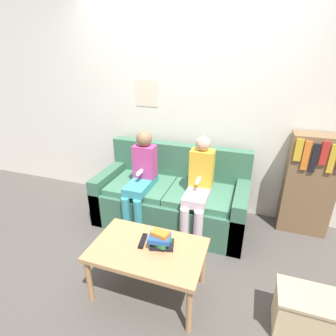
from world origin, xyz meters
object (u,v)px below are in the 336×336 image
(person_right, at_px, (199,186))
(bookshelf, at_px, (309,185))
(coffee_table, at_px, (148,253))
(person_left, at_px, (141,176))
(couch, at_px, (172,198))
(tv_remote, at_px, (143,241))
(storage_box, at_px, (308,315))

(person_right, bearing_deg, bookshelf, 24.26)
(coffee_table, height_order, person_left, person_left)
(person_right, bearing_deg, couch, 151.46)
(person_left, distance_m, tv_remote, 0.91)
(tv_remote, height_order, bookshelf, bookshelf)
(couch, xyz_separation_m, bookshelf, (1.45, 0.30, 0.27))
(person_left, distance_m, person_right, 0.64)
(tv_remote, bearing_deg, bookshelf, 33.75)
(couch, height_order, coffee_table, couch)
(coffee_table, bearing_deg, person_right, 76.67)
(coffee_table, xyz_separation_m, person_right, (0.21, 0.87, 0.21))
(coffee_table, height_order, person_right, person_right)
(person_right, bearing_deg, storage_box, -40.16)
(person_left, relative_size, person_right, 1.00)
(person_left, relative_size, storage_box, 2.41)
(coffee_table, bearing_deg, person_left, 116.82)
(bookshelf, bearing_deg, person_left, -164.22)
(storage_box, bearing_deg, couch, 142.54)
(couch, relative_size, storage_box, 3.72)
(person_right, xyz_separation_m, tv_remote, (-0.27, -0.81, -0.14))
(coffee_table, relative_size, tv_remote, 5.12)
(couch, relative_size, tv_remote, 9.76)
(couch, height_order, bookshelf, bookshelf)
(tv_remote, height_order, storage_box, tv_remote)
(person_right, xyz_separation_m, bookshelf, (1.10, 0.49, -0.04))
(coffee_table, bearing_deg, storage_box, 1.24)
(tv_remote, xyz_separation_m, storage_box, (1.26, -0.03, -0.29))
(coffee_table, xyz_separation_m, person_left, (-0.44, 0.87, 0.22))
(coffee_table, xyz_separation_m, tv_remote, (-0.06, 0.05, 0.06))
(couch, xyz_separation_m, person_right, (0.35, -0.19, 0.32))
(person_left, distance_m, storage_box, 1.90)
(storage_box, bearing_deg, tv_remote, 178.73)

